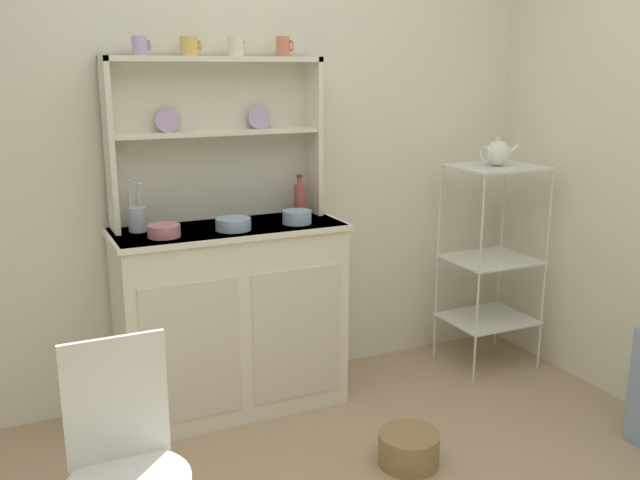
{
  "coord_description": "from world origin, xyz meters",
  "views": [
    {
      "loc": [
        -1.1,
        -1.62,
        1.61
      ],
      "look_at": [
        0.18,
        1.12,
        0.86
      ],
      "focal_mm": 38.84,
      "sensor_mm": 36.0,
      "label": 1
    }
  ],
  "objects": [
    {
      "name": "wall_back",
      "position": [
        0.0,
        1.62,
        1.25
      ],
      "size": [
        3.84,
        0.05,
        2.5
      ],
      "primitive_type": "cube",
      "color": "silver",
      "rests_on": "ground"
    },
    {
      "name": "bowl_cream_small",
      "position": [
        0.14,
        1.29,
        0.93
      ],
      "size": [
        0.14,
        0.14,
        0.06
      ],
      "primitive_type": "cylinder",
      "color": "#8EB2D1",
      "rests_on": "hutch_cabinet"
    },
    {
      "name": "cup_gold_1",
      "position": [
        -0.28,
        1.49,
        1.7
      ],
      "size": [
        0.09,
        0.08,
        0.08
      ],
      "color": "#DBB760",
      "rests_on": "hutch_shelf_unit"
    },
    {
      "name": "porcelain_teapot",
      "position": [
        1.27,
        1.26,
        1.18
      ],
      "size": [
        0.22,
        0.13,
        0.15
      ],
      "color": "white",
      "rests_on": "bakers_rack"
    },
    {
      "name": "utensil_jar",
      "position": [
        -0.56,
        1.45,
        0.96
      ],
      "size": [
        0.08,
        0.08,
        0.24
      ],
      "color": "#B2B7C6",
      "rests_on": "hutch_cabinet"
    },
    {
      "name": "cup_terracotta_3",
      "position": [
        0.17,
        1.49,
        1.71
      ],
      "size": [
        0.08,
        0.07,
        0.09
      ],
      "color": "#C67556",
      "rests_on": "hutch_shelf_unit"
    },
    {
      "name": "cup_lilac_0",
      "position": [
        -0.5,
        1.49,
        1.7
      ],
      "size": [
        0.08,
        0.07,
        0.08
      ],
      "color": "#B79ECC",
      "rests_on": "hutch_shelf_unit"
    },
    {
      "name": "hutch_shelf_unit",
      "position": [
        -0.17,
        1.53,
        1.34
      ],
      "size": [
        1.0,
        0.18,
        0.76
      ],
      "color": "silver",
      "rests_on": "hutch_cabinet"
    },
    {
      "name": "bowl_floral_medium",
      "position": [
        -0.17,
        1.29,
        0.93
      ],
      "size": [
        0.16,
        0.16,
        0.05
      ],
      "primitive_type": "cylinder",
      "color": "#8EB2D1",
      "rests_on": "hutch_cabinet"
    },
    {
      "name": "bakers_rack",
      "position": [
        1.27,
        1.26,
        0.67
      ],
      "size": [
        0.46,
        0.39,
        1.11
      ],
      "color": "silver",
      "rests_on": "ground"
    },
    {
      "name": "wire_chair",
      "position": [
        -0.86,
        0.26,
        0.52
      ],
      "size": [
        0.36,
        0.36,
        0.85
      ],
      "rotation": [
        0.0,
        0.0,
        0.28
      ],
      "color": "white",
      "rests_on": "ground"
    },
    {
      "name": "floor_basket",
      "position": [
        0.33,
        0.56,
        0.07
      ],
      "size": [
        0.25,
        0.25,
        0.14
      ],
      "primitive_type": "cylinder",
      "color": "#93754C",
      "rests_on": "ground"
    },
    {
      "name": "cup_cream_2",
      "position": [
        -0.07,
        1.49,
        1.71
      ],
      "size": [
        0.09,
        0.07,
        0.09
      ],
      "color": "silver",
      "rests_on": "hutch_shelf_unit"
    },
    {
      "name": "hutch_cabinet",
      "position": [
        -0.17,
        1.37,
        0.46
      ],
      "size": [
        1.07,
        0.45,
        0.9
      ],
      "color": "silver",
      "rests_on": "ground"
    },
    {
      "name": "bowl_mixing_large",
      "position": [
        -0.48,
        1.29,
        0.93
      ],
      "size": [
        0.14,
        0.14,
        0.05
      ],
      "primitive_type": "cylinder",
      "color": "#D17A84",
      "rests_on": "hutch_cabinet"
    },
    {
      "name": "jam_bottle",
      "position": [
        0.23,
        1.45,
        0.99
      ],
      "size": [
        0.06,
        0.06,
        0.2
      ],
      "color": "#B74C47",
      "rests_on": "hutch_cabinet"
    }
  ]
}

